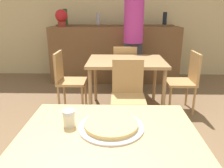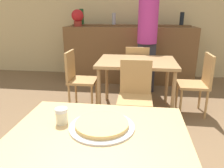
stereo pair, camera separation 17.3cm
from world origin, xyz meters
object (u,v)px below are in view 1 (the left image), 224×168
object	(u,v)px
chair_far_side_right	(186,78)
person_standing	(133,35)
chair_far_side_back	(125,68)
chair_far_side_left	(66,77)
pizza_tray	(111,125)
cheese_shaker	(69,118)
potted_plant	(61,17)
chair_far_side_front	(128,91)

from	to	relation	value
chair_far_side_right	person_standing	xyz separation A→B (m)	(-0.72, 0.88, 0.51)
chair_far_side_back	chair_far_side_left	size ratio (longest dim) A/B	1.00
chair_far_side_left	pizza_tray	size ratio (longest dim) A/B	2.27
chair_far_side_back	chair_far_side_right	world-z (taller)	same
cheese_shaker	person_standing	size ratio (longest dim) A/B	0.05
pizza_tray	person_standing	bearing A→B (deg)	83.42
cheese_shaker	potted_plant	size ratio (longest dim) A/B	0.30
pizza_tray	potted_plant	distance (m)	3.54
pizza_tray	chair_far_side_left	bearing A→B (deg)	110.17
chair_far_side_left	person_standing	size ratio (longest dim) A/B	0.47
chair_far_side_left	cheese_shaker	world-z (taller)	chair_far_side_left
chair_far_side_left	chair_far_side_right	xyz separation A→B (m)	(1.75, 0.00, 0.00)
chair_far_side_back	chair_far_side_left	world-z (taller)	same
cheese_shaker	potted_plant	world-z (taller)	potted_plant
chair_far_side_left	pizza_tray	xyz separation A→B (m)	(0.70, -1.92, 0.28)
chair_far_side_front	potted_plant	xyz separation A→B (m)	(-1.23, 2.00, 0.81)
person_standing	potted_plant	world-z (taller)	person_standing
pizza_tray	person_standing	xyz separation A→B (m)	(0.32, 2.80, 0.23)
cheese_shaker	chair_far_side_front	bearing A→B (deg)	72.43
chair_far_side_right	chair_far_side_front	bearing A→B (deg)	-56.30
chair_far_side_back	pizza_tray	world-z (taller)	chair_far_side_back
chair_far_side_front	chair_far_side_left	distance (m)	1.05
pizza_tray	chair_far_side_front	bearing A→B (deg)	82.85
chair_far_side_front	chair_far_side_right	xyz separation A→B (m)	(0.87, 0.58, 0.00)
chair_far_side_right	cheese_shaker	size ratio (longest dim) A/B	8.79
chair_far_side_back	person_standing	world-z (taller)	person_standing
chair_far_side_back	chair_far_side_right	size ratio (longest dim) A/B	1.00
pizza_tray	person_standing	distance (m)	2.83
chair_far_side_back	person_standing	size ratio (longest dim) A/B	0.47
pizza_tray	potted_plant	world-z (taller)	potted_plant
chair_far_side_right	person_standing	distance (m)	1.25
chair_far_side_front	chair_far_side_left	xyz separation A→B (m)	(-0.87, 0.58, 0.00)
chair_far_side_back	person_standing	distance (m)	0.61
chair_far_side_front	chair_far_side_left	world-z (taller)	same
chair_far_side_back	pizza_tray	xyz separation A→B (m)	(-0.17, -2.50, 0.28)
chair_far_side_back	pizza_tray	distance (m)	2.52
chair_far_side_back	chair_far_side_right	bearing A→B (deg)	146.30
chair_far_side_left	chair_far_side_right	bearing A→B (deg)	-90.00
chair_far_side_right	pizza_tray	world-z (taller)	chair_far_side_right
chair_far_side_right	person_standing	bearing A→B (deg)	-140.94
chair_far_side_front	pizza_tray	bearing A→B (deg)	-97.15
chair_far_side_back	potted_plant	xyz separation A→B (m)	(-1.23, 0.83, 0.81)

